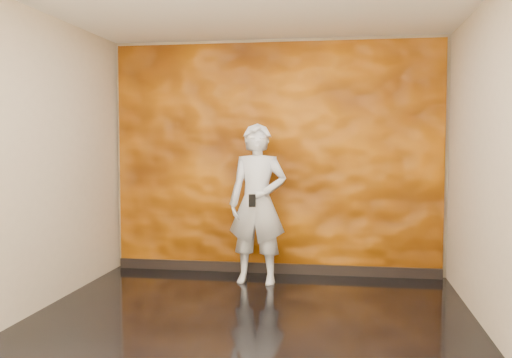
# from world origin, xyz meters

# --- Properties ---
(room) EXTENTS (4.02, 4.02, 2.81)m
(room) POSITION_xyz_m (0.00, 0.00, 1.40)
(room) COLOR black
(room) RESTS_ON ground
(feature_wall) EXTENTS (3.90, 0.06, 2.75)m
(feature_wall) POSITION_xyz_m (0.00, 1.96, 1.38)
(feature_wall) COLOR orange
(feature_wall) RESTS_ON ground
(baseboard) EXTENTS (3.90, 0.04, 0.12)m
(baseboard) POSITION_xyz_m (0.00, 1.92, 0.06)
(baseboard) COLOR black
(baseboard) RESTS_ON ground
(man) EXTENTS (0.68, 0.47, 1.78)m
(man) POSITION_xyz_m (-0.14, 1.44, 0.89)
(man) COLOR #A5ABB6
(man) RESTS_ON ground
(phone) EXTENTS (0.08, 0.04, 0.14)m
(phone) POSITION_xyz_m (-0.16, 1.18, 0.95)
(phone) COLOR black
(phone) RESTS_ON man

